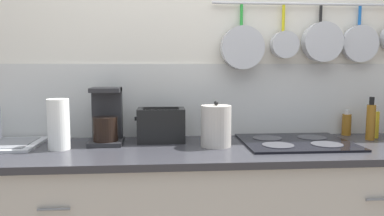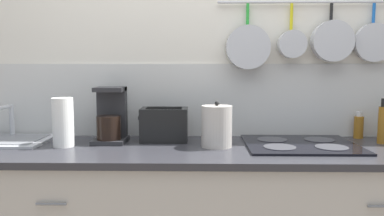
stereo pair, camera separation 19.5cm
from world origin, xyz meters
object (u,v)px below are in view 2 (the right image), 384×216
Objects in this scene: paper_towel_roll at (63,122)px; kettle at (217,126)px; bottle_vinegar at (383,124)px; coffee_maker at (111,119)px; toaster at (164,124)px; bottle_hot_sauce at (359,126)px.

kettle is (0.82, 0.01, -0.02)m from paper_towel_roll.
bottle_vinegar is (0.92, 0.10, 0.00)m from kettle.
coffee_maker is 1.27× the size of kettle.
bottle_hot_sauce is (1.15, 0.11, -0.03)m from toaster.
kettle is at bearing -11.66° from coffee_maker.
bottle_hot_sauce is 0.17m from bottle_vinegar.
paper_towel_roll reaches higher than bottle_vinegar.
paper_towel_roll is 0.82m from kettle.
bottle_vinegar is (1.52, -0.02, -0.02)m from coffee_maker.
kettle is 0.97× the size of bottle_vinegar.
coffee_maker is 1.46m from bottle_hot_sauce.
toaster is at bearing 4.61° from coffee_maker.
bottle_vinegar is at bearing 3.66° from paper_towel_roll.
bottle_hot_sauce is (1.68, 0.27, -0.06)m from paper_towel_roll.
paper_towel_roll reaches higher than kettle.
kettle reaches higher than bottle_hot_sauce.
bottle_vinegar is at bearing -67.43° from bottle_hot_sauce.
paper_towel_roll is 0.84× the size of coffee_maker.
paper_towel_roll is at bearing -170.94° from bottle_hot_sauce.
kettle is at bearing 0.69° from paper_towel_roll.
toaster is at bearing 177.86° from bottle_vinegar.
kettle is (0.29, -0.15, 0.01)m from toaster.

